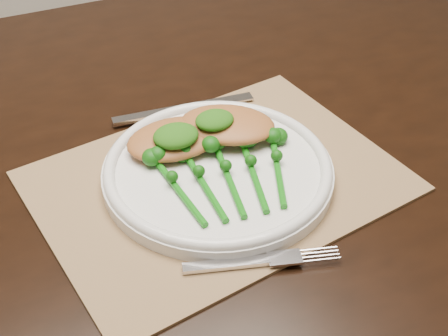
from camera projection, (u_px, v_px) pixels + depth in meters
name	position (u px, v px, depth m)	size (l,w,h in m)	color
dining_table	(177.00, 300.00, 1.11)	(1.63, 0.96, 0.75)	black
placemat	(218.00, 181.00, 0.78)	(0.44, 0.32, 0.00)	olive
dinner_plate	(218.00, 170.00, 0.78)	(0.29, 0.29, 0.03)	silver
knife	(170.00, 111.00, 0.89)	(0.21, 0.03, 0.01)	silver
fork	(272.00, 260.00, 0.67)	(0.17, 0.06, 0.01)	silver
chicken_fillet_left	(175.00, 139.00, 0.80)	(0.13, 0.09, 0.03)	#A66330
chicken_fillet_right	(227.00, 124.00, 0.81)	(0.13, 0.09, 0.03)	#A66330
pesto_dollop_left	(176.00, 136.00, 0.78)	(0.06, 0.05, 0.02)	#154309
pesto_dollop_right	(215.00, 120.00, 0.79)	(0.05, 0.04, 0.02)	#154309
broccolini_bundle	(230.00, 181.00, 0.75)	(0.16, 0.18, 0.04)	#0F620D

